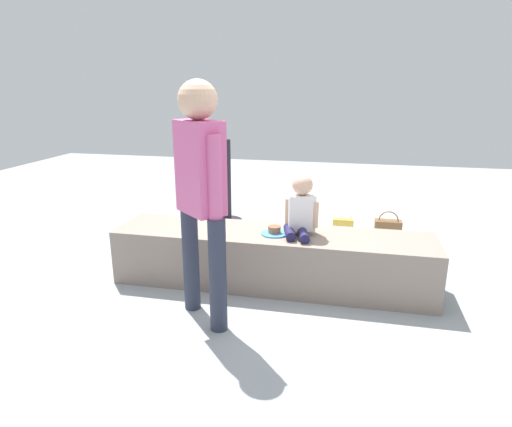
# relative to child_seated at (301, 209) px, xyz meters

# --- Properties ---
(ground_plane) EXTENTS (12.00, 12.00, 0.00)m
(ground_plane) POSITION_rel_child_seated_xyz_m (-0.23, -0.00, -0.66)
(ground_plane) COLOR #939A9E
(concrete_ledge) EXTENTS (2.60, 0.57, 0.45)m
(concrete_ledge) POSITION_rel_child_seated_xyz_m (-0.23, -0.00, -0.44)
(concrete_ledge) COLOR gray
(concrete_ledge) RESTS_ON ground_plane
(child_seated) EXTENTS (0.28, 0.34, 0.48)m
(child_seated) POSITION_rel_child_seated_xyz_m (0.00, 0.00, 0.00)
(child_seated) COLOR #1F1C45
(child_seated) RESTS_ON concrete_ledge
(adult_standing) EXTENTS (0.40, 0.37, 1.65)m
(adult_standing) POSITION_rel_child_seated_xyz_m (-0.59, -0.66, 0.33)
(adult_standing) COLOR #282E3F
(adult_standing) RESTS_ON ground_plane
(cake_plate) EXTENTS (0.22, 0.22, 0.07)m
(cake_plate) POSITION_rel_child_seated_xyz_m (-0.20, -0.04, -0.19)
(cake_plate) COLOR #4CA5D8
(cake_plate) RESTS_ON concrete_ledge
(gift_bag) EXTENTS (0.22, 0.08, 0.28)m
(gift_bag) POSITION_rel_child_seated_xyz_m (0.32, 1.19, -0.54)
(gift_bag) COLOR gold
(gift_bag) RESTS_ON ground_plane
(railing_post) EXTENTS (0.36, 0.36, 1.00)m
(railing_post) POSITION_rel_child_seated_xyz_m (-1.05, 1.53, -0.30)
(railing_post) COLOR black
(railing_post) RESTS_ON ground_plane
(water_bottle_near_gift) EXTENTS (0.06, 0.06, 0.22)m
(water_bottle_near_gift) POSITION_rel_child_seated_xyz_m (-1.33, 0.65, -0.56)
(water_bottle_near_gift) COLOR silver
(water_bottle_near_gift) RESTS_ON ground_plane
(water_bottle_far_side) EXTENTS (0.06, 0.06, 0.22)m
(water_bottle_far_side) POSITION_rel_child_seated_xyz_m (-0.50, 0.47, -0.56)
(water_bottle_far_side) COLOR silver
(water_bottle_far_side) RESTS_ON ground_plane
(party_cup_red) EXTENTS (0.08, 0.08, 0.10)m
(party_cup_red) POSITION_rel_child_seated_xyz_m (0.45, 0.47, -0.61)
(party_cup_red) COLOR red
(party_cup_red) RESTS_ON ground_plane
(cake_box_white) EXTENTS (0.35, 0.31, 0.14)m
(cake_box_white) POSITION_rel_child_seated_xyz_m (-0.93, 0.48, -0.60)
(cake_box_white) COLOR white
(cake_box_white) RESTS_ON ground_plane
(handbag_black_leather) EXTENTS (0.28, 0.11, 0.30)m
(handbag_black_leather) POSITION_rel_child_seated_xyz_m (0.84, 0.51, -0.56)
(handbag_black_leather) COLOR black
(handbag_black_leather) RESTS_ON ground_plane
(handbag_brown_canvas) EXTENTS (0.28, 0.13, 0.31)m
(handbag_brown_canvas) POSITION_rel_child_seated_xyz_m (0.80, 1.36, -0.56)
(handbag_brown_canvas) COLOR brown
(handbag_brown_canvas) RESTS_ON ground_plane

